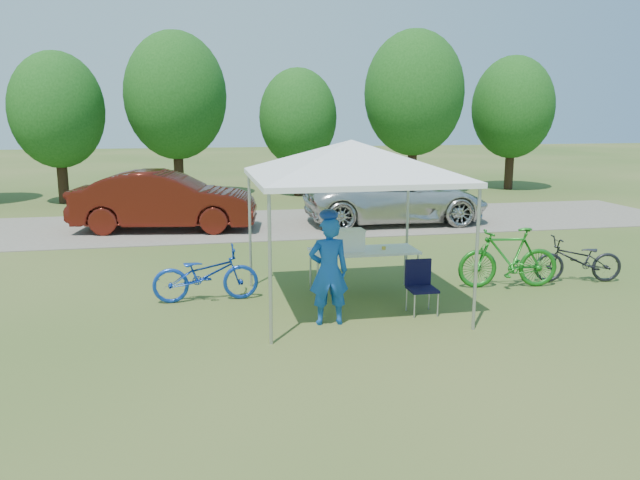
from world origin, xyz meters
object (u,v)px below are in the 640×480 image
(minivan, at_px, (396,197))
(cooler, at_px, (349,240))
(folding_chair, at_px, (420,282))
(bike_dark, at_px, (579,260))
(bike_blue, at_px, (206,274))
(cyclist, at_px, (329,271))
(sedan, at_px, (165,201))
(bike_green, at_px, (508,258))
(folding_table, at_px, (364,252))

(minivan, bearing_deg, cooler, 156.56)
(folding_chair, relative_size, bike_dark, 0.51)
(bike_blue, xyz_separation_m, minivan, (5.56, 6.68, 0.29))
(cyclist, distance_m, sedan, 8.82)
(folding_chair, xyz_separation_m, bike_green, (2.09, 1.06, 0.06))
(cooler, bearing_deg, sedan, 116.45)
(folding_table, relative_size, folding_chair, 2.23)
(cyclist, height_order, bike_green, cyclist)
(bike_blue, bearing_deg, cyclist, -132.09)
(cyclist, relative_size, bike_green, 0.89)
(cyclist, height_order, bike_blue, cyclist)
(cyclist, height_order, minivan, cyclist)
(sedan, bearing_deg, folding_chair, -143.43)
(folding_chair, relative_size, cyclist, 0.52)
(bike_green, bearing_deg, folding_chair, -55.47)
(cyclist, bearing_deg, bike_dark, -161.94)
(bike_green, bearing_deg, folding_table, -86.78)
(cyclist, distance_m, minivan, 9.07)
(folding_table, distance_m, cyclist, 1.82)
(cooler, relative_size, minivan, 0.10)
(folding_chair, distance_m, bike_green, 2.34)
(bike_blue, bearing_deg, minivan, -40.59)
(bike_green, height_order, minivan, minivan)
(cooler, height_order, bike_blue, cooler)
(folding_chair, xyz_separation_m, minivan, (2.21, 7.98, 0.25))
(minivan, bearing_deg, sedan, 89.87)
(bike_green, height_order, sedan, sedan)
(folding_chair, relative_size, bike_green, 0.46)
(cooler, distance_m, bike_green, 2.98)
(bike_green, bearing_deg, minivan, -173.47)
(folding_chair, xyz_separation_m, bike_dark, (3.57, 1.13, -0.07))
(bike_dark, height_order, minivan, minivan)
(cyclist, bearing_deg, folding_table, -119.37)
(bike_dark, distance_m, minivan, 6.99)
(cyclist, distance_m, bike_green, 3.89)
(cyclist, bearing_deg, minivan, -111.78)
(folding_table, distance_m, folding_chair, 1.42)
(bike_blue, height_order, bike_green, bike_green)
(folding_chair, distance_m, cooler, 1.60)
(cyclist, xyz_separation_m, bike_blue, (-1.79, 1.57, -0.36))
(minivan, relative_size, sedan, 1.09)
(folding_table, relative_size, bike_dark, 1.15)
(bike_blue, xyz_separation_m, bike_green, (5.43, -0.24, 0.09))
(folding_chair, bearing_deg, sedan, 118.26)
(folding_table, height_order, minivan, minivan)
(folding_chair, distance_m, minivan, 8.28)
(folding_chair, distance_m, sedan, 9.18)
(bike_dark, distance_m, sedan, 10.51)
(folding_chair, height_order, sedan, sedan)
(cyclist, bearing_deg, bike_blue, -38.50)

